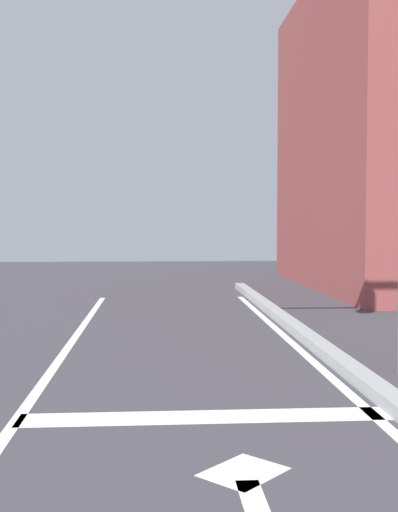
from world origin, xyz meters
The scene contains 3 objects.
stop_bar centered at (1.49, 6.74, 0.00)m, with size 3.37×0.40×0.01m, color silver.
lane_arrow_head centered at (1.66, 5.44, 0.00)m, with size 0.56×0.44×0.01m, color silver.
traffic_signal_mast centered at (3.12, 8.24, 3.90)m, with size 4.04×0.34×5.75m.
Camera 1 is at (1.05, 1.04, 1.76)m, focal length 44.95 mm.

